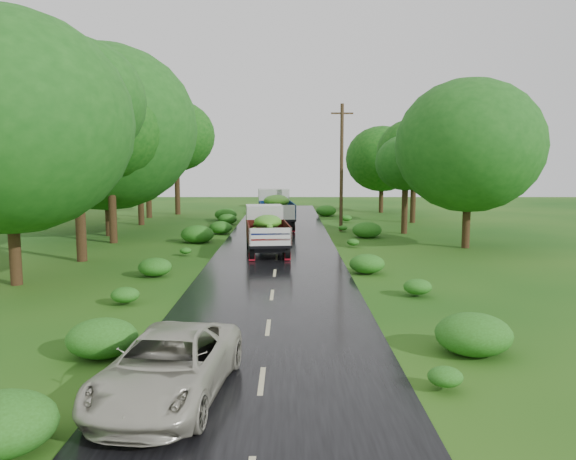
{
  "coord_description": "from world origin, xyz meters",
  "views": [
    {
      "loc": [
        0.58,
        -15.89,
        4.84
      ],
      "look_at": [
        0.58,
        9.61,
        1.7
      ],
      "focal_mm": 35.0,
      "sensor_mm": 36.0,
      "label": 1
    }
  ],
  "objects_px": {
    "truck_near": "(266,227)",
    "utility_pole": "(342,166)",
    "truck_far": "(275,207)",
    "car": "(168,366)"
  },
  "relations": [
    {
      "from": "truck_near",
      "to": "truck_far",
      "type": "bearing_deg",
      "value": 82.88
    },
    {
      "from": "truck_near",
      "to": "car",
      "type": "bearing_deg",
      "value": -99.99
    },
    {
      "from": "truck_near",
      "to": "truck_far",
      "type": "height_order",
      "value": "truck_far"
    },
    {
      "from": "truck_near",
      "to": "utility_pole",
      "type": "xyz_separation_m",
      "value": [
        4.83,
        9.31,
        3.12
      ]
    },
    {
      "from": "truck_near",
      "to": "car",
      "type": "height_order",
      "value": "truck_near"
    },
    {
      "from": "utility_pole",
      "to": "car",
      "type": "bearing_deg",
      "value": -106.44
    },
    {
      "from": "truck_near",
      "to": "truck_far",
      "type": "xyz_separation_m",
      "value": [
        0.22,
        11.19,
        0.19
      ]
    },
    {
      "from": "truck_far",
      "to": "utility_pole",
      "type": "bearing_deg",
      "value": -27.2
    },
    {
      "from": "truck_near",
      "to": "truck_far",
      "type": "distance_m",
      "value": 11.19
    },
    {
      "from": "truck_near",
      "to": "car",
      "type": "xyz_separation_m",
      "value": [
        -1.29,
        -18.39,
        -0.67
      ]
    }
  ]
}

